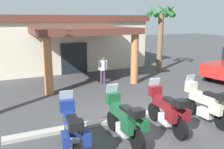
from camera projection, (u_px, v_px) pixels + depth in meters
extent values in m
plane|color=#424244|center=(140.00, 123.00, 8.70)|extent=(80.00, 80.00, 0.00)
cube|color=silver|center=(63.00, 44.00, 18.64)|extent=(11.44, 5.91, 3.48)
cube|color=#1E2328|center=(74.00, 58.00, 16.20)|extent=(1.80, 0.12, 2.10)
cube|color=brown|center=(83.00, 30.00, 13.88)|extent=(5.74, 4.43, 0.35)
cylinder|color=#B27042|center=(48.00, 66.00, 11.67)|extent=(0.43, 0.43, 2.85)
cylinder|color=#B27042|center=(135.00, 59.00, 13.68)|extent=(0.43, 0.43, 2.85)
cube|color=brown|center=(62.00, 18.00, 18.19)|extent=(11.85, 6.31, 0.44)
cylinder|color=black|center=(68.00, 130.00, 7.38)|extent=(0.20, 0.67, 0.66)
cube|color=silver|center=(72.00, 141.00, 6.64)|extent=(0.37, 0.59, 0.32)
cube|color=navy|center=(71.00, 122.00, 6.66)|extent=(0.41, 1.17, 0.34)
cube|color=black|center=(73.00, 120.00, 6.29)|extent=(0.34, 0.62, 0.10)
cube|color=navy|center=(67.00, 106.00, 7.18)|extent=(0.46, 0.28, 0.36)
cube|color=#B2BCC6|center=(66.00, 96.00, 7.19)|extent=(0.41, 0.16, 0.36)
cube|color=navy|center=(65.00, 140.00, 5.91)|extent=(0.22, 0.46, 0.36)
cube|color=navy|center=(86.00, 137.00, 6.08)|extent=(0.22, 0.46, 0.36)
cube|color=black|center=(76.00, 125.00, 5.81)|extent=(0.39, 0.35, 0.22)
cylinder|color=black|center=(113.00, 121.00, 8.07)|extent=(0.16, 0.66, 0.66)
cylinder|color=black|center=(137.00, 141.00, 6.72)|extent=(0.16, 0.66, 0.66)
cube|color=silver|center=(124.00, 129.00, 7.37)|extent=(0.34, 0.57, 0.32)
cube|color=#19512D|center=(122.00, 112.00, 7.38)|extent=(0.34, 1.16, 0.34)
cube|color=black|center=(128.00, 109.00, 7.02)|extent=(0.30, 0.61, 0.10)
cube|color=#19512D|center=(113.00, 98.00, 7.87)|extent=(0.45, 0.26, 0.36)
cube|color=#B2BCC6|center=(112.00, 89.00, 7.87)|extent=(0.40, 0.13, 0.36)
cube|color=#19512D|center=(127.00, 127.00, 6.64)|extent=(0.20, 0.45, 0.36)
cube|color=#19512D|center=(143.00, 123.00, 6.87)|extent=(0.20, 0.45, 0.36)
cube|color=black|center=(137.00, 113.00, 6.57)|extent=(0.37, 0.33, 0.22)
cylinder|color=black|center=(154.00, 112.00, 8.85)|extent=(0.17, 0.67, 0.66)
cylinder|color=black|center=(180.00, 129.00, 7.45)|extent=(0.17, 0.67, 0.66)
cube|color=silver|center=(166.00, 119.00, 8.12)|extent=(0.35, 0.58, 0.32)
cube|color=maroon|center=(165.00, 103.00, 8.14)|extent=(0.36, 1.16, 0.34)
cube|color=black|center=(171.00, 100.00, 7.77)|extent=(0.31, 0.61, 0.10)
cube|color=maroon|center=(155.00, 91.00, 8.65)|extent=(0.45, 0.26, 0.36)
cube|color=#B2BCC6|center=(154.00, 83.00, 8.66)|extent=(0.41, 0.14, 0.36)
cube|color=maroon|center=(171.00, 116.00, 7.39)|extent=(0.20, 0.45, 0.36)
cube|color=maroon|center=(185.00, 114.00, 7.58)|extent=(0.20, 0.45, 0.36)
cube|color=black|center=(181.00, 103.00, 7.30)|extent=(0.38, 0.34, 0.22)
cylinder|color=black|center=(189.00, 106.00, 9.38)|extent=(0.18, 0.67, 0.66)
cylinder|color=black|center=(223.00, 121.00, 8.04)|extent=(0.18, 0.67, 0.66)
cube|color=silver|center=(206.00, 112.00, 8.68)|extent=(0.35, 0.58, 0.32)
cube|color=beige|center=(204.00, 98.00, 8.69)|extent=(0.37, 1.17, 0.34)
cube|color=black|center=(212.00, 95.00, 8.34)|extent=(0.32, 0.62, 0.10)
cube|color=beige|center=(191.00, 87.00, 9.17)|extent=(0.45, 0.27, 0.36)
cube|color=#B2BCC6|center=(190.00, 79.00, 9.18)|extent=(0.41, 0.14, 0.36)
cube|color=beige|center=(216.00, 109.00, 7.96)|extent=(0.21, 0.45, 0.36)
cylinder|color=#3F334C|center=(104.00, 77.00, 13.79)|extent=(0.14, 0.14, 0.81)
cylinder|color=#3F334C|center=(101.00, 77.00, 13.73)|extent=(0.14, 0.14, 0.81)
cylinder|color=white|center=(103.00, 65.00, 13.61)|extent=(0.32, 0.32, 0.57)
cylinder|color=white|center=(106.00, 65.00, 13.67)|extent=(0.09, 0.09, 0.55)
cylinder|color=white|center=(99.00, 65.00, 13.53)|extent=(0.09, 0.09, 0.55)
sphere|color=tan|center=(103.00, 58.00, 13.51)|extent=(0.22, 0.22, 0.22)
cylinder|color=black|center=(209.00, 74.00, 14.58)|extent=(0.83, 0.41, 0.80)
cylinder|color=brown|center=(160.00, 43.00, 16.84)|extent=(0.39, 0.39, 4.04)
cone|color=#236028|center=(170.00, 11.00, 16.51)|extent=(0.55, 1.35, 0.94)
cone|color=#236028|center=(162.00, 11.00, 16.94)|extent=(1.25, 1.09, 0.95)
cone|color=#236028|center=(153.00, 11.00, 16.68)|extent=(1.31, 1.04, 0.79)
cone|color=#236028|center=(153.00, 10.00, 16.11)|extent=(0.46, 1.30, 1.03)
cone|color=#236028|center=(164.00, 10.00, 15.70)|extent=(1.34, 0.76, 0.99)
cone|color=#236028|center=(170.00, 10.00, 15.96)|extent=(1.32, 0.95, 0.93)
cube|color=#ADA89E|center=(127.00, 117.00, 9.01)|extent=(8.64, 0.36, 0.12)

